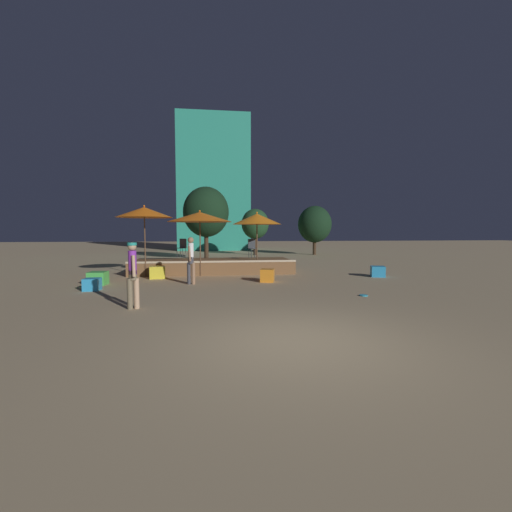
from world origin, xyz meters
The scene contains 19 objects.
ground_plane centered at (0.00, 0.00, 0.00)m, with size 120.00×120.00×0.00m, color tan.
wooden_deck centered at (-1.36, 10.39, 0.28)m, with size 7.20×2.81×0.64m.
patio_umbrella_0 centered at (0.56, 9.33, 2.43)m, with size 2.16×2.16×2.75m.
patio_umbrella_1 centered at (-4.16, 8.99, 2.67)m, with size 2.28×2.28×2.97m.
patio_umbrella_2 centered at (-1.90, 9.00, 2.50)m, with size 2.70×2.70×2.78m.
cube_seat_0 centered at (-5.24, 5.83, 0.20)m, with size 0.47×0.47×0.39m.
cube_seat_1 centered at (-5.43, 7.02, 0.23)m, with size 0.61×0.61×0.47m.
cube_seat_2 centered at (-3.61, 8.51, 0.24)m, with size 0.69×0.69×0.49m.
cube_seat_3 centered at (5.45, 7.80, 0.22)m, with size 0.69×0.69×0.44m.
cube_seat_4 centered at (0.64, 6.97, 0.24)m, with size 0.61×0.61×0.48m.
person_0 centered at (-3.33, 2.96, 0.90)m, with size 0.28×0.44×1.63m.
person_1 centered at (-2.16, 6.75, 0.91)m, with size 0.29×0.50×1.69m.
bistro_chair_0 centered at (0.47, 10.35, 1.19)m, with size 0.42×0.43×0.90m.
bistro_chair_1 centered at (-2.83, 11.22, 1.19)m, with size 0.45×0.46×0.90m.
frisbee_disc centered at (2.99, 3.81, 0.02)m, with size 0.23×0.23×0.03m.
background_tree_0 centered at (6.85, 21.26, 2.46)m, with size 2.69×2.69×3.95m.
background_tree_1 centered at (-1.77, 17.16, 3.15)m, with size 2.98×2.98×4.80m.
background_tree_2 centered at (2.04, 21.54, 2.47)m, with size 2.17×2.17×3.69m.
distant_building centered at (-1.16, 29.97, 6.67)m, with size 7.14×4.33×13.34m.
Camera 1 is at (-1.42, -5.61, 1.89)m, focal length 24.00 mm.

